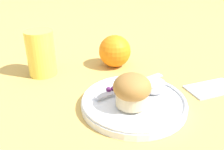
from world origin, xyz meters
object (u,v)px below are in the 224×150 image
butter_knife (131,85)px  juice_glass (41,53)px  orange_fruit (115,51)px  muffin (132,90)px

butter_knife → juice_glass: (-0.17, 0.18, 0.04)m
butter_knife → orange_fruit: orange_fruit is taller
orange_fruit → juice_glass: 0.20m
muffin → butter_knife: (0.03, 0.07, -0.03)m
butter_knife → muffin: bearing=-128.9°
butter_knife → orange_fruit: size_ratio=2.09×
muffin → orange_fruit: (0.05, 0.22, -0.01)m
butter_knife → orange_fruit: bearing=66.8°
muffin → juice_glass: (-0.14, 0.24, 0.01)m
muffin → orange_fruit: bearing=76.7°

